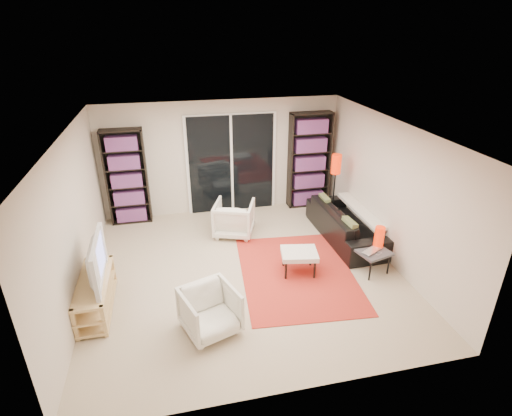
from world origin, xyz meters
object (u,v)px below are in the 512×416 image
at_px(armchair_front, 210,311).
at_px(bookshelf_left, 127,177).
at_px(tv_stand, 96,294).
at_px(sofa, 346,223).
at_px(floor_lamp, 336,171).
at_px(side_table, 372,253).
at_px(ottoman, 299,254).
at_px(bookshelf_right, 309,161).
at_px(armchair_back, 234,218).

bearing_deg(armchair_front, bookshelf_left, 89.03).
height_order(tv_stand, armchair_front, armchair_front).
bearing_deg(sofa, tv_stand, 103.92).
height_order(bookshelf_left, floor_lamp, bookshelf_left).
xyz_separation_m(sofa, floor_lamp, (0.04, 0.76, 0.80)).
relative_size(side_table, floor_lamp, 0.42).
xyz_separation_m(ottoman, side_table, (1.19, -0.23, 0.01)).
height_order(bookshelf_left, side_table, bookshelf_left).
bearing_deg(sofa, armchair_front, 123.77).
height_order(bookshelf_right, side_table, bookshelf_right).
bearing_deg(armchair_back, armchair_front, 93.61).
height_order(armchair_back, armchair_front, armchair_back).
distance_m(ottoman, side_table, 1.21).
xyz_separation_m(armchair_front, floor_lamp, (2.88, 2.75, 0.79)).
distance_m(armchair_back, ottoman, 1.76).
height_order(bookshelf_left, armchair_front, bookshelf_left).
xyz_separation_m(bookshelf_right, armchair_front, (-2.64, -3.63, -0.73)).
bearing_deg(armchair_front, side_table, -2.83).
height_order(armchair_back, side_table, armchair_back).
bearing_deg(armchair_front, sofa, 15.63).
height_order(bookshelf_right, ottoman, bookshelf_right).
distance_m(bookshelf_right, ottoman, 2.87).
bearing_deg(bookshelf_right, floor_lamp, -74.67).
bearing_deg(ottoman, bookshelf_left, 137.43).
bearing_deg(armchair_front, ottoman, 14.12).
bearing_deg(ottoman, tv_stand, -175.28).
bearing_deg(floor_lamp, armchair_front, -136.29).
bearing_deg(bookshelf_left, side_table, -35.06).
distance_m(tv_stand, armchair_back, 2.95).
bearing_deg(side_table, tv_stand, -179.56).
bearing_deg(bookshelf_right, armchair_front, -125.97).
relative_size(armchair_back, floor_lamp, 0.52).
bearing_deg(bookshelf_right, side_table, -87.12).
height_order(bookshelf_left, sofa, bookshelf_left).
relative_size(tv_stand, ottoman, 1.99).
xyz_separation_m(armchair_back, side_table, (2.00, -1.78, 0.02)).
distance_m(bookshelf_right, floor_lamp, 0.92).
distance_m(sofa, floor_lamp, 1.10).
relative_size(armchair_front, ottoman, 1.06).
bearing_deg(armchair_back, bookshelf_right, -131.12).
distance_m(sofa, ottoman, 1.56).
height_order(bookshelf_left, tv_stand, bookshelf_left).
bearing_deg(ottoman, sofa, 36.94).
bearing_deg(bookshelf_left, bookshelf_right, -0.00).
relative_size(bookshelf_right, ottoman, 3.19).
relative_size(armchair_back, armchair_front, 1.07).
xyz_separation_m(side_table, floor_lamp, (0.10, 1.92, 0.75)).
bearing_deg(tv_stand, bookshelf_right, 34.10).
relative_size(bookshelf_right, sofa, 1.00).
distance_m(armchair_back, armchair_front, 2.72).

